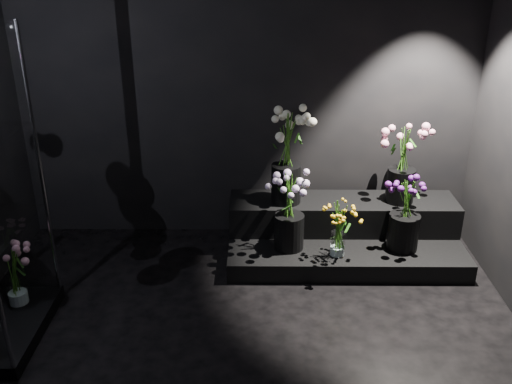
{
  "coord_description": "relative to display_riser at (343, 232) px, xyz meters",
  "views": [
    {
      "loc": [
        0.12,
        -2.85,
        2.55
      ],
      "look_at": [
        0.09,
        1.2,
        0.75
      ],
      "focal_mm": 40.0,
      "sensor_mm": 36.0,
      "label": 1
    }
  ],
  "objects": [
    {
      "name": "display_riser",
      "position": [
        0.0,
        0.0,
        0.0
      ],
      "size": [
        2.0,
        0.89,
        0.44
      ],
      "color": "black",
      "rests_on": "floor"
    },
    {
      "name": "bouquet_case_base_pink",
      "position": [
        -2.51,
        -0.95,
        0.14
      ],
      "size": [
        0.35,
        0.35,
        0.43
      ],
      "rotation": [
        0.0,
        0.0,
        0.21
      ],
      "color": "white",
      "rests_on": "display_case"
    },
    {
      "name": "wall_back",
      "position": [
        -0.85,
        0.4,
        1.22
      ],
      "size": [
        4.0,
        0.0,
        4.0
      ],
      "primitive_type": "plane",
      "rotation": [
        1.57,
        0.0,
        0.0
      ],
      "color": "black",
      "rests_on": "floor"
    },
    {
      "name": "bouquet_pink_roses",
      "position": [
        0.48,
        0.1,
        0.66
      ],
      "size": [
        0.49,
        0.49,
        0.68
      ],
      "rotation": [
        0.0,
        0.0,
        -0.37
      ],
      "color": "black",
      "rests_on": "display_riser"
    },
    {
      "name": "bouquet_cream_roses",
      "position": [
        -0.51,
        0.09,
        0.74
      ],
      "size": [
        0.49,
        0.49,
        0.81
      ],
      "rotation": [
        0.0,
        0.0,
        -0.16
      ],
      "color": "black",
      "rests_on": "display_riser"
    },
    {
      "name": "bouquet_orange_bells",
      "position": [
        -0.1,
        -0.36,
        0.23
      ],
      "size": [
        0.32,
        0.32,
        0.48
      ],
      "rotation": [
        0.0,
        0.0,
        -0.22
      ],
      "color": "white",
      "rests_on": "display_riser"
    },
    {
      "name": "floor",
      "position": [
        -0.85,
        -1.6,
        -0.18
      ],
      "size": [
        4.0,
        4.0,
        0.0
      ],
      "primitive_type": "plane",
      "color": "black",
      "rests_on": "ground"
    },
    {
      "name": "bouquet_purple",
      "position": [
        0.46,
        -0.24,
        0.34
      ],
      "size": [
        0.39,
        0.39,
        0.65
      ],
      "rotation": [
        0.0,
        0.0,
        -0.22
      ],
      "color": "black",
      "rests_on": "display_riser"
    },
    {
      "name": "bouquet_lilac",
      "position": [
        -0.49,
        -0.24,
        0.36
      ],
      "size": [
        0.46,
        0.46,
        0.67
      ],
      "rotation": [
        0.0,
        0.0,
        -0.41
      ],
      "color": "black",
      "rests_on": "display_riser"
    }
  ]
}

